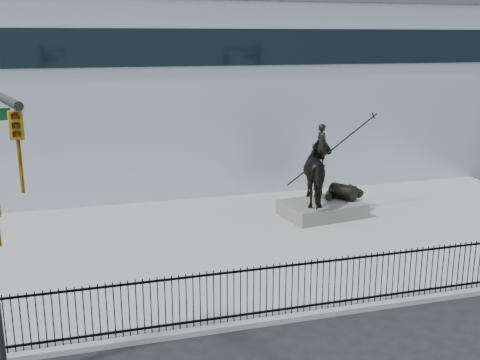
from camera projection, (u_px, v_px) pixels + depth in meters
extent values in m
plane|color=black|center=(303.00, 342.00, 14.07)|extent=(120.00, 120.00, 0.00)
cube|color=#999896|center=(231.00, 244.00, 20.58)|extent=(30.00, 12.00, 0.15)
cube|color=#B4B9C4|center=(171.00, 91.00, 31.60)|extent=(44.00, 14.00, 9.00)
cube|color=black|center=(286.00, 309.00, 15.16)|extent=(22.00, 0.05, 0.05)
cube|color=black|center=(287.00, 266.00, 14.86)|extent=(22.00, 0.05, 0.05)
cube|color=black|center=(286.00, 288.00, 15.02)|extent=(22.00, 0.03, 1.50)
cube|color=#625F5A|center=(322.00, 209.00, 23.49)|extent=(3.49, 2.65, 0.60)
imported|color=black|center=(323.00, 173.00, 23.10)|extent=(2.52, 2.82, 2.55)
imported|color=black|center=(322.00, 145.00, 22.78)|extent=(0.50, 0.68, 1.72)
cylinder|color=black|center=(331.00, 150.00, 23.02)|extent=(4.06, 0.67, 2.59)
imported|color=#B17813|center=(19.00, 153.00, 7.28)|extent=(0.18, 0.22, 1.10)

